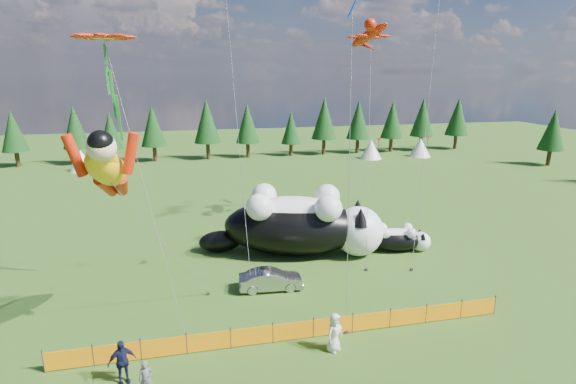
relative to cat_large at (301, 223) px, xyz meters
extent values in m
plane|color=#13390A|center=(-3.01, -7.37, -2.24)|extent=(160.00, 160.00, 0.00)
cylinder|color=#262626|center=(-14.01, -10.37, -1.69)|extent=(0.06, 0.06, 1.10)
cylinder|color=#262626|center=(-12.01, -10.37, -1.69)|extent=(0.06, 0.06, 1.10)
cylinder|color=#262626|center=(-10.01, -10.37, -1.69)|extent=(0.06, 0.06, 1.10)
cylinder|color=#262626|center=(-8.01, -10.37, -1.69)|extent=(0.06, 0.06, 1.10)
cylinder|color=#262626|center=(-6.01, -10.37, -1.69)|extent=(0.06, 0.06, 1.10)
cylinder|color=#262626|center=(-4.01, -10.37, -1.69)|extent=(0.06, 0.06, 1.10)
cylinder|color=#262626|center=(-2.01, -10.37, -1.69)|extent=(0.06, 0.06, 1.10)
cylinder|color=#262626|center=(-0.01, -10.37, -1.69)|extent=(0.06, 0.06, 1.10)
cylinder|color=#262626|center=(1.99, -10.37, -1.69)|extent=(0.06, 0.06, 1.10)
cylinder|color=#262626|center=(3.99, -10.37, -1.69)|extent=(0.06, 0.06, 1.10)
cylinder|color=#262626|center=(5.99, -10.37, -1.69)|extent=(0.06, 0.06, 1.10)
cylinder|color=#262626|center=(7.99, -10.37, -1.69)|extent=(0.06, 0.06, 1.10)
cube|color=orange|center=(-13.01, -10.37, -1.74)|extent=(2.00, 0.04, 0.90)
cube|color=orange|center=(-11.01, -10.37, -1.74)|extent=(2.00, 0.04, 0.90)
cube|color=orange|center=(-9.01, -10.37, -1.74)|extent=(2.00, 0.04, 0.90)
cube|color=orange|center=(-7.01, -10.37, -1.74)|extent=(2.00, 0.04, 0.90)
cube|color=orange|center=(-5.01, -10.37, -1.74)|extent=(2.00, 0.04, 0.90)
cube|color=orange|center=(-3.01, -10.37, -1.74)|extent=(2.00, 0.04, 0.90)
cube|color=orange|center=(-1.01, -10.37, -1.74)|extent=(2.00, 0.04, 0.90)
cube|color=orange|center=(0.99, -10.37, -1.74)|extent=(2.00, 0.04, 0.90)
cube|color=orange|center=(2.99, -10.37, -1.74)|extent=(2.00, 0.04, 0.90)
cube|color=orange|center=(4.99, -10.37, -1.74)|extent=(2.00, 0.04, 0.90)
cube|color=orange|center=(6.99, -10.37, -1.74)|extent=(2.00, 0.04, 0.90)
ellipsoid|color=black|center=(-0.54, 0.16, -0.28)|extent=(10.67, 7.08, 3.92)
ellipsoid|color=white|center=(-0.54, 0.16, 0.69)|extent=(8.01, 5.17, 2.39)
sphere|color=white|center=(3.85, -1.10, -0.50)|extent=(3.48, 3.48, 3.48)
sphere|color=#EE5C72|center=(5.28, -1.50, -0.50)|extent=(0.49, 0.49, 0.49)
ellipsoid|color=black|center=(-5.57, 1.59, -1.48)|extent=(3.35, 2.30, 1.52)
cone|color=black|center=(3.57, -2.10, 0.89)|extent=(1.22, 1.22, 1.22)
cone|color=black|center=(4.14, -0.09, 0.89)|extent=(1.22, 1.22, 1.22)
sphere|color=white|center=(2.15, 0.86, 1.57)|extent=(1.83, 1.83, 1.83)
sphere|color=white|center=(1.37, -1.86, 1.57)|extent=(1.83, 1.83, 1.83)
sphere|color=white|center=(-2.25, 2.11, 1.57)|extent=(1.83, 1.83, 1.83)
sphere|color=white|center=(-3.03, -0.61, 1.57)|extent=(1.83, 1.83, 1.83)
ellipsoid|color=black|center=(6.75, -1.03, -1.46)|extent=(4.24, 2.66, 1.57)
ellipsoid|color=white|center=(6.75, -1.03, -1.07)|extent=(3.19, 1.94, 0.96)
sphere|color=white|center=(8.54, -1.44, -1.55)|extent=(1.40, 1.40, 1.40)
sphere|color=#EE5C72|center=(9.12, -1.57, -1.55)|extent=(0.20, 0.20, 0.20)
ellipsoid|color=black|center=(4.71, -0.56, -1.94)|extent=(1.33, 0.87, 0.61)
cone|color=black|center=(8.45, -1.85, -0.99)|extent=(0.49, 0.49, 0.49)
cone|color=black|center=(8.63, -1.03, -0.99)|extent=(0.49, 0.49, 0.49)
sphere|color=white|center=(7.82, -0.69, -0.72)|extent=(0.73, 0.73, 0.73)
sphere|color=white|center=(7.56, -1.80, -0.72)|extent=(0.73, 0.73, 0.73)
sphere|color=white|center=(6.03, -0.28, -0.72)|extent=(0.73, 0.73, 0.73)
sphere|color=white|center=(5.78, -1.39, -0.72)|extent=(0.73, 0.73, 0.73)
imported|color=#A6A6AA|center=(-3.11, -4.99, -1.62)|extent=(3.85, 1.59, 1.24)
imported|color=#59585D|center=(-9.59, -12.85, -1.46)|extent=(0.59, 0.39, 1.58)
imported|color=#121633|center=(-10.61, -11.78, -1.27)|extent=(1.28, 0.95, 1.95)
imported|color=silver|center=(-1.36, -11.58, -1.31)|extent=(1.09, 1.01, 1.88)
cylinder|color=#595959|center=(-8.85, -6.70, 2.07)|extent=(0.03, 0.03, 10.02)
cube|color=#262626|center=(-6.78, -4.84, -2.16)|extent=(0.15, 0.15, 0.16)
cylinder|color=#595959|center=(4.84, 0.30, 5.41)|extent=(0.03, 0.03, 17.32)
cube|color=#262626|center=(3.43, -3.78, -2.16)|extent=(0.15, 0.15, 0.16)
cylinder|color=#595959|center=(-9.62, -6.67, 4.92)|extent=(0.03, 0.03, 15.24)
cube|color=#262626|center=(-8.05, -9.18, -2.16)|extent=(0.15, 0.15, 0.16)
cube|color=#1A9325|center=(-11.20, -4.16, 9.15)|extent=(0.22, 0.22, 4.90)
cylinder|color=#595959|center=(-4.60, -2.88, 7.26)|extent=(0.03, 0.03, 19.30)
cube|color=#262626|center=(-4.30, -5.24, -2.16)|extent=(0.15, 0.15, 0.16)
cylinder|color=#595959|center=(8.77, -0.58, 7.36)|extent=(0.03, 0.03, 21.02)
cube|color=#262626|center=(6.31, -4.45, -2.16)|extent=(0.15, 0.15, 0.16)
cylinder|color=#595959|center=(0.15, -8.73, 5.54)|extent=(0.03, 0.03, 15.63)
cube|color=#262626|center=(-0.32, -10.35, -2.16)|extent=(0.15, 0.15, 0.16)
camera|label=1|loc=(-7.44, -28.90, 10.28)|focal=28.00mm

